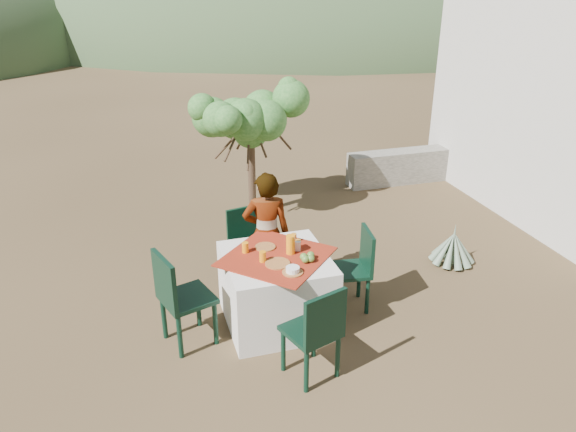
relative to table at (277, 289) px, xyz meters
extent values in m
plane|color=#3E2F1C|center=(-0.13, -0.10, -0.38)|extent=(160.00, 160.00, 0.00)
cube|color=white|center=(0.00, 0.00, 0.00)|extent=(1.02, 1.02, 0.75)
cube|color=maroon|center=(0.00, 0.00, 0.38)|extent=(1.30, 1.30, 0.01)
cylinder|color=black|center=(-0.19, 0.76, -0.17)|extent=(0.04, 0.04, 0.41)
cylinder|color=black|center=(0.11, 0.82, -0.17)|extent=(0.04, 0.04, 0.41)
cylinder|color=black|center=(-0.26, 1.06, -0.17)|extent=(0.04, 0.04, 0.41)
cylinder|color=black|center=(0.05, 1.12, -0.17)|extent=(0.04, 0.04, 0.41)
cube|color=black|center=(-0.07, 0.94, 0.03)|extent=(0.45, 0.45, 0.04)
cube|color=black|center=(-0.11, 1.11, 0.25)|extent=(0.38, 0.11, 0.40)
cylinder|color=black|center=(0.18, -0.66, -0.15)|extent=(0.04, 0.04, 0.46)
cylinder|color=black|center=(-0.15, -0.77, -0.15)|extent=(0.04, 0.04, 0.46)
cylinder|color=black|center=(0.29, -0.98, -0.15)|extent=(0.04, 0.04, 0.46)
cylinder|color=black|center=(-0.04, -1.10, -0.15)|extent=(0.04, 0.04, 0.46)
cube|color=black|center=(0.07, -0.88, 0.08)|extent=(0.54, 0.54, 0.04)
cube|color=black|center=(0.13, -1.06, 0.33)|extent=(0.42, 0.18, 0.45)
cylinder|color=black|center=(-0.67, -0.20, -0.13)|extent=(0.05, 0.05, 0.49)
cylinder|color=black|center=(-0.78, 0.15, -0.13)|extent=(0.05, 0.05, 0.49)
cylinder|color=black|center=(-1.02, -0.32, -0.13)|extent=(0.05, 0.05, 0.49)
cylinder|color=black|center=(-1.14, 0.04, -0.13)|extent=(0.05, 0.05, 0.49)
cube|color=black|center=(-0.90, -0.08, 0.11)|extent=(0.58, 0.58, 0.04)
cube|color=black|center=(-1.10, -0.15, 0.37)|extent=(0.18, 0.45, 0.48)
cylinder|color=black|center=(0.67, 0.23, -0.16)|extent=(0.04, 0.04, 0.44)
cylinder|color=black|center=(0.62, -0.10, -0.16)|extent=(0.04, 0.04, 0.44)
cylinder|color=black|center=(1.00, 0.19, -0.16)|extent=(0.04, 0.04, 0.44)
cylinder|color=black|center=(0.95, -0.14, -0.16)|extent=(0.04, 0.04, 0.44)
cube|color=black|center=(0.81, 0.05, 0.06)|extent=(0.47, 0.47, 0.04)
cube|color=black|center=(0.99, 0.02, 0.30)|extent=(0.10, 0.41, 0.43)
imported|color=#8C6651|center=(0.06, 0.62, 0.33)|extent=(0.57, 0.42, 1.41)
cylinder|color=#483124|center=(0.39, 2.72, 0.26)|extent=(0.11, 0.11, 1.29)
sphere|color=#276324|center=(0.39, 2.72, 0.91)|extent=(0.55, 0.55, 0.55)
sphere|color=#276324|center=(0.89, 2.72, 1.04)|extent=(0.51, 0.51, 0.51)
sphere|color=#276324|center=(-0.07, 2.81, 1.00)|extent=(0.48, 0.48, 0.48)
sphere|color=#276324|center=(0.48, 3.23, 1.09)|extent=(0.50, 0.50, 0.50)
sphere|color=#276324|center=(0.43, 2.26, 0.95)|extent=(0.44, 0.44, 0.44)
sphere|color=gray|center=(2.41, 0.58, -0.34)|extent=(0.18, 0.18, 0.18)
cone|color=gray|center=(2.41, 0.58, -0.11)|extent=(0.10, 0.10, 0.52)
cone|color=gray|center=(2.53, 0.60, -0.17)|extent=(0.32, 0.13, 0.44)
cone|color=gray|center=(2.50, 0.66, -0.17)|extent=(0.27, 0.26, 0.46)
cone|color=gray|center=(2.43, 0.70, -0.17)|extent=(0.14, 0.32, 0.45)
cone|color=gray|center=(2.36, 0.69, -0.17)|extent=(0.20, 0.30, 0.46)
cone|color=gray|center=(2.31, 0.63, -0.17)|extent=(0.30, 0.21, 0.45)
cone|color=gray|center=(2.30, 0.56, -0.17)|extent=(0.32, 0.13, 0.44)
cone|color=gray|center=(2.33, 0.50, -0.17)|extent=(0.27, 0.26, 0.46)
cone|color=gray|center=(2.39, 0.46, -0.17)|extent=(0.14, 0.32, 0.45)
cone|color=gray|center=(2.46, 0.47, -0.17)|extent=(0.20, 0.30, 0.46)
cone|color=gray|center=(2.52, 0.52, -0.17)|extent=(0.30, 0.21, 0.45)
cube|color=gray|center=(3.47, 3.30, -0.10)|extent=(2.60, 0.35, 0.55)
ellipsoid|color=#37502D|center=(11.87, 35.90, -0.38)|extent=(48.00, 48.00, 20.00)
ellipsoid|color=slate|center=(-4.13, 51.90, -0.38)|extent=(60.00, 60.00, 24.00)
ellipsoid|color=slate|center=(27.87, 45.90, -0.38)|extent=(36.00, 36.00, 14.00)
cylinder|color=brown|center=(-0.06, 0.21, 0.39)|extent=(0.21, 0.21, 0.01)
cylinder|color=brown|center=(-0.03, -0.16, 0.39)|extent=(0.25, 0.25, 0.01)
cylinder|color=orange|center=(-0.27, 0.17, 0.44)|extent=(0.07, 0.07, 0.11)
cylinder|color=orange|center=(-0.16, -0.07, 0.44)|extent=(0.07, 0.07, 0.11)
cylinder|color=orange|center=(0.15, 0.02, 0.48)|extent=(0.09, 0.09, 0.20)
cylinder|color=brown|center=(0.06, -0.36, 0.39)|extent=(0.20, 0.20, 0.01)
cylinder|color=white|center=(0.06, -0.36, 0.42)|extent=(0.13, 0.13, 0.05)
cylinder|color=orange|center=(0.26, 0.10, 0.43)|extent=(0.06, 0.06, 0.09)
cylinder|color=orange|center=(0.26, 0.25, 0.43)|extent=(0.06, 0.06, 0.09)
cube|color=white|center=(0.23, 0.06, 0.43)|extent=(0.09, 0.07, 0.10)
sphere|color=#557F2E|center=(0.23, -0.16, 0.42)|extent=(0.08, 0.08, 0.08)
sphere|color=#557F2E|center=(0.31, -0.15, 0.42)|extent=(0.08, 0.08, 0.08)
sphere|color=#557F2E|center=(0.29, -0.21, 0.42)|extent=(0.08, 0.08, 0.08)
sphere|color=#557F2E|center=(0.23, -0.21, 0.42)|extent=(0.08, 0.08, 0.08)
camera|label=1|loc=(-1.28, -4.71, 3.03)|focal=35.00mm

